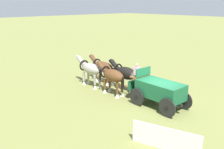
# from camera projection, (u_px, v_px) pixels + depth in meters

# --- Properties ---
(ground_plane) EXTENTS (220.00, 220.00, 0.00)m
(ground_plane) POSITION_uv_depth(u_px,v_px,m) (159.00, 107.00, 16.09)
(ground_plane) COLOR olive
(show_wagon) EXTENTS (5.88, 1.95, 2.62)m
(show_wagon) POSITION_uv_depth(u_px,v_px,m) (158.00, 90.00, 15.88)
(show_wagon) COLOR #195B38
(show_wagon) RESTS_ON ground
(draft_horse_rear_near) EXTENTS (3.00, 0.92, 2.24)m
(draft_horse_rear_near) POSITION_uv_depth(u_px,v_px,m) (112.00, 76.00, 18.05)
(draft_horse_rear_near) COLOR brown
(draft_horse_rear_near) RESTS_ON ground
(draft_horse_rear_off) EXTENTS (3.08, 0.96, 2.18)m
(draft_horse_rear_off) POSITION_uv_depth(u_px,v_px,m) (125.00, 73.00, 18.90)
(draft_horse_rear_off) COLOR black
(draft_horse_rear_off) RESTS_ON ground
(draft_horse_lead_near) EXTENTS (3.17, 0.90, 2.23)m
(draft_horse_lead_near) POSITION_uv_depth(u_px,v_px,m) (90.00, 69.00, 19.92)
(draft_horse_lead_near) COLOR #9E998E
(draft_horse_lead_near) RESTS_ON ground
(draft_horse_lead_off) EXTENTS (3.11, 0.90, 2.16)m
(draft_horse_lead_off) POSITION_uv_depth(u_px,v_px,m) (103.00, 67.00, 20.77)
(draft_horse_lead_off) COLOR brown
(draft_horse_lead_off) RESTS_ON ground
(sponsor_banner) EXTENTS (3.06, 1.05, 1.10)m
(sponsor_banner) POSITION_uv_depth(u_px,v_px,m) (165.00, 139.00, 11.28)
(sponsor_banner) COLOR silver
(sponsor_banner) RESTS_ON ground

